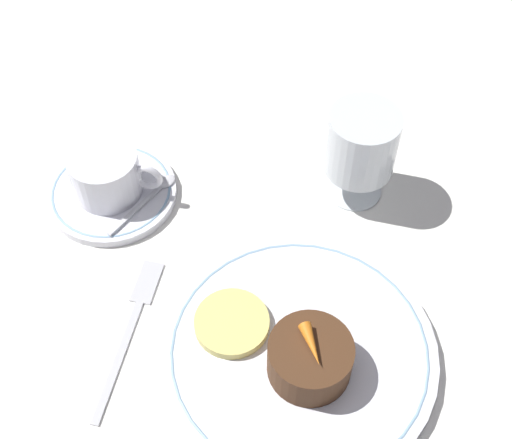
% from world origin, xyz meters
% --- Properties ---
extents(ground_plane, '(3.00, 3.00, 0.00)m').
position_xyz_m(ground_plane, '(0.00, 0.00, 0.00)').
color(ground_plane, white).
extents(dinner_plate, '(0.26, 0.26, 0.01)m').
position_xyz_m(dinner_plate, '(-0.01, -0.04, 0.01)').
color(dinner_plate, white).
rests_on(dinner_plate, ground_plane).
extents(saucer, '(0.14, 0.14, 0.01)m').
position_xyz_m(saucer, '(-0.24, 0.13, 0.01)').
color(saucer, white).
rests_on(saucer, ground_plane).
extents(coffee_cup, '(0.10, 0.08, 0.05)m').
position_xyz_m(coffee_cup, '(-0.25, 0.13, 0.04)').
color(coffee_cup, white).
rests_on(coffee_cup, saucer).
extents(spoon, '(0.06, 0.10, 0.00)m').
position_xyz_m(spoon, '(-0.20, 0.12, 0.01)').
color(spoon, silver).
rests_on(spoon, saucer).
extents(wine_glass, '(0.08, 0.08, 0.12)m').
position_xyz_m(wine_glass, '(0.02, 0.18, 0.07)').
color(wine_glass, silver).
rests_on(wine_glass, ground_plane).
extents(fork, '(0.02, 0.18, 0.01)m').
position_xyz_m(fork, '(-0.18, -0.02, 0.00)').
color(fork, silver).
rests_on(fork, ground_plane).
extents(dessert_cake, '(0.08, 0.08, 0.04)m').
position_xyz_m(dessert_cake, '(0.00, -0.05, 0.03)').
color(dessert_cake, '#4C2D19').
rests_on(dessert_cake, dinner_plate).
extents(carrot_garnish, '(0.03, 0.04, 0.01)m').
position_xyz_m(carrot_garnish, '(0.00, -0.05, 0.06)').
color(carrot_garnish, orange).
rests_on(carrot_garnish, dessert_cake).
extents(pineapple_slice, '(0.07, 0.07, 0.01)m').
position_xyz_m(pineapple_slice, '(-0.08, -0.02, 0.02)').
color(pineapple_slice, '#EFE075').
rests_on(pineapple_slice, dinner_plate).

